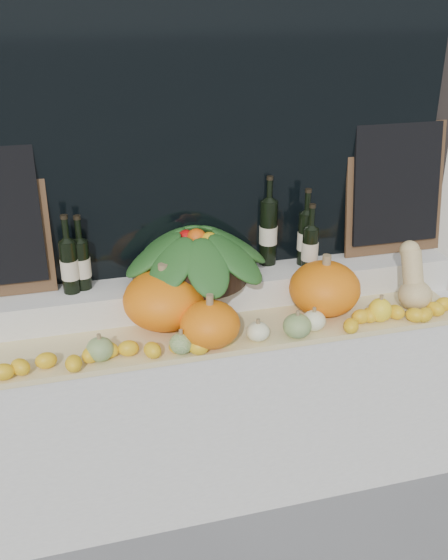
{
  "coord_description": "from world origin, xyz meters",
  "views": [
    {
      "loc": [
        -0.61,
        -0.8,
        2.21
      ],
      "look_at": [
        0.0,
        1.45,
        1.12
      ],
      "focal_mm": 40.0,
      "sensor_mm": 36.0,
      "label": 1
    }
  ],
  "objects_px": {
    "pumpkin_left": "(164,300)",
    "produce_bowl": "(197,254)",
    "wine_bottle_tall": "(268,232)",
    "butternut_squash": "(414,282)",
    "pumpkin_right": "(325,288)"
  },
  "relations": [
    {
      "from": "pumpkin_left",
      "to": "produce_bowl",
      "type": "xyz_separation_m",
      "value": [
        0.17,
        0.14,
        0.13
      ]
    },
    {
      "from": "wine_bottle_tall",
      "to": "butternut_squash",
      "type": "bearing_deg",
      "value": -30.64
    },
    {
      "from": "produce_bowl",
      "to": "pumpkin_right",
      "type": "bearing_deg",
      "value": -21.63
    },
    {
      "from": "pumpkin_left",
      "to": "produce_bowl",
      "type": "relative_size",
      "value": 0.51
    },
    {
      "from": "pumpkin_left",
      "to": "butternut_squash",
      "type": "relative_size",
      "value": 1.2
    },
    {
      "from": "pumpkin_left",
      "to": "butternut_squash",
      "type": "distance_m",
      "value": 1.11
    },
    {
      "from": "pumpkin_right",
      "to": "produce_bowl",
      "type": "distance_m",
      "value": 0.58
    },
    {
      "from": "produce_bowl",
      "to": "wine_bottle_tall",
      "type": "distance_m",
      "value": 0.37
    },
    {
      "from": "pumpkin_right",
      "to": "wine_bottle_tall",
      "type": "bearing_deg",
      "value": 119.89
    },
    {
      "from": "butternut_squash",
      "to": "wine_bottle_tall",
      "type": "bearing_deg",
      "value": 149.36
    },
    {
      "from": "pumpkin_left",
      "to": "butternut_squash",
      "type": "height_order",
      "value": "butternut_squash"
    },
    {
      "from": "pumpkin_right",
      "to": "produce_bowl",
      "type": "bearing_deg",
      "value": 158.37
    },
    {
      "from": "pumpkin_right",
      "to": "butternut_squash",
      "type": "distance_m",
      "value": 0.41
    },
    {
      "from": "pumpkin_right",
      "to": "wine_bottle_tall",
      "type": "height_order",
      "value": "wine_bottle_tall"
    },
    {
      "from": "pumpkin_right",
      "to": "wine_bottle_tall",
      "type": "distance_m",
      "value": 0.38
    }
  ]
}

